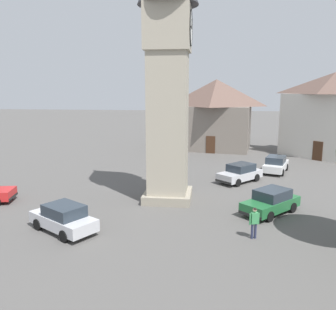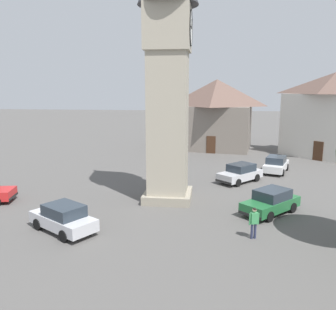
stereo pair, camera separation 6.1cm
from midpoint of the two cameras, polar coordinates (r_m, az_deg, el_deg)
name	(u,v)px [view 1 (the left image)]	position (r m, az deg, el deg)	size (l,w,h in m)	color
ground_plane	(168,199)	(24.63, -0.07, -7.33)	(200.00, 200.00, 0.00)	#565451
clock_tower	(168,42)	(23.58, -0.08, 18.16)	(3.92, 3.92, 18.36)	gray
car_blue_kerb	(276,164)	(33.78, 17.28, -1.46)	(4.46, 2.99, 1.53)	white
car_red_corner	(271,201)	(22.74, 16.51, -7.34)	(4.15, 4.07, 1.53)	#236B38
car_white_side	(240,173)	(29.56, 11.70, -2.92)	(4.17, 4.05, 1.53)	silver
car_black_far	(63,218)	(20.02, -16.92, -9.89)	(3.62, 4.39, 1.53)	silver
pedestrian	(254,220)	(18.76, 13.92, -10.35)	(0.33, 0.53, 1.69)	#2D3351
building_shop_left	(216,114)	(45.15, 7.83, 6.76)	(9.03, 10.12, 8.84)	slate
building_corner_back	(332,115)	(42.71, 25.34, 5.97)	(11.05, 11.27, 9.45)	beige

